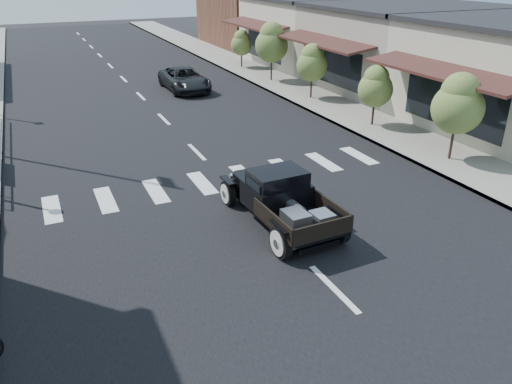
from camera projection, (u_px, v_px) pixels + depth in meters
name	position (u px, v px, depth m)	size (l,w,h in m)	color
ground	(276.00, 231.00, 13.92)	(120.00, 120.00, 0.00)	black
road	(149.00, 105.00, 26.33)	(14.00, 80.00, 0.02)	black
road_markings	(176.00, 131.00, 22.19)	(12.00, 60.00, 0.06)	silver
sidewalk_right	(291.00, 88.00, 29.49)	(3.00, 80.00, 0.15)	gray
storefront_mid	(406.00, 48.00, 29.37)	(10.00, 9.00, 4.50)	gray
storefront_far	(325.00, 31.00, 36.82)	(10.00, 9.00, 4.50)	beige
far_building_right	(272.00, 4.00, 44.76)	(11.00, 10.00, 7.00)	brown
small_tree_a	(456.00, 118.00, 18.05)	(1.85, 1.85, 3.09)	#596D32
small_tree_b	(375.00, 97.00, 22.11)	(1.53, 1.53, 2.56)	#596D32
small_tree_c	(312.00, 72.00, 26.65)	(1.65, 1.65, 2.75)	#596D32
small_tree_d	(272.00, 52.00, 30.59)	(2.02, 2.02, 3.37)	#596D32
small_tree_e	(241.00, 49.00, 34.73)	(1.45, 1.45, 2.41)	#596D32
hotrod_pickup	(281.00, 198.00, 14.01)	(2.15, 4.61, 1.60)	black
second_car	(184.00, 79.00, 29.06)	(2.14, 4.65, 1.29)	black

